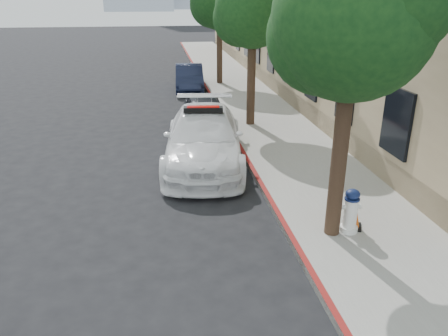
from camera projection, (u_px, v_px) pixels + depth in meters
ground at (182, 205)px, 10.32m from camera, size 120.00×120.00×0.00m
sidewalk at (247, 100)px, 19.97m from camera, size 3.20×50.00×0.15m
curb_strip at (214, 102)px, 19.75m from camera, size 0.12×50.00×0.15m
tree_near at (356, 18)px, 7.29m from camera, size 2.92×2.82×5.62m
tree_mid at (254, 9)px, 14.67m from camera, size 2.77×2.64×5.43m
police_car at (204, 138)px, 12.55m from camera, size 2.82×5.60×1.71m
parked_car_mid at (205, 114)px, 15.51m from camera, size 1.63×3.87×1.31m
parked_car_far at (189, 78)px, 22.17m from camera, size 1.58×3.95×1.28m
fire_hydrant at (351, 211)px, 8.72m from camera, size 0.39×0.36×0.93m
traffic_cone at (353, 211)px, 8.92m from camera, size 0.50×0.50×0.72m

